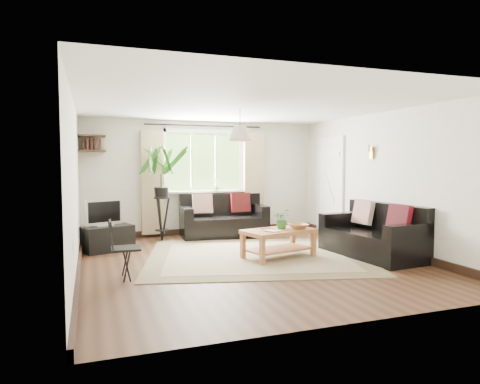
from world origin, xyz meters
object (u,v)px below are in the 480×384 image
object	(u,v)px
coffee_table	(279,244)
palm_stand	(162,193)
sofa_right	(372,232)
folding_chair	(126,249)
tv_stand	(108,238)
sofa_back	(224,217)

from	to	relation	value
coffee_table	palm_stand	xyz separation A→B (m)	(-1.51, 2.17, 0.69)
sofa_right	coffee_table	size ratio (longest dim) A/B	1.54
folding_chair	tv_stand	bearing A→B (deg)	5.98
sofa_back	coffee_table	xyz separation A→B (m)	(0.23, -2.22, -0.18)
sofa_back	sofa_right	bearing A→B (deg)	-52.56
sofa_right	folding_chair	distance (m)	3.88
sofa_right	coffee_table	distance (m)	1.54
sofa_back	tv_stand	bearing A→B (deg)	-158.36
sofa_back	palm_stand	xyz separation A→B (m)	(-1.28, -0.05, 0.52)
tv_stand	folding_chair	size ratio (longest dim) A/B	1.05
coffee_table	palm_stand	size ratio (longest dim) A/B	0.61
tv_stand	folding_chair	bearing A→B (deg)	-105.36
sofa_back	palm_stand	size ratio (longest dim) A/B	0.94
sofa_right	palm_stand	bearing A→B (deg)	-136.27
coffee_table	sofa_right	bearing A→B (deg)	-15.00
sofa_right	coffee_table	world-z (taller)	sofa_right
palm_stand	sofa_back	bearing A→B (deg)	2.10
sofa_back	folding_chair	size ratio (longest dim) A/B	2.23
tv_stand	palm_stand	world-z (taller)	palm_stand
coffee_table	folding_chair	bearing A→B (deg)	-169.41
coffee_table	folding_chair	world-z (taller)	folding_chair
coffee_table	palm_stand	world-z (taller)	palm_stand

